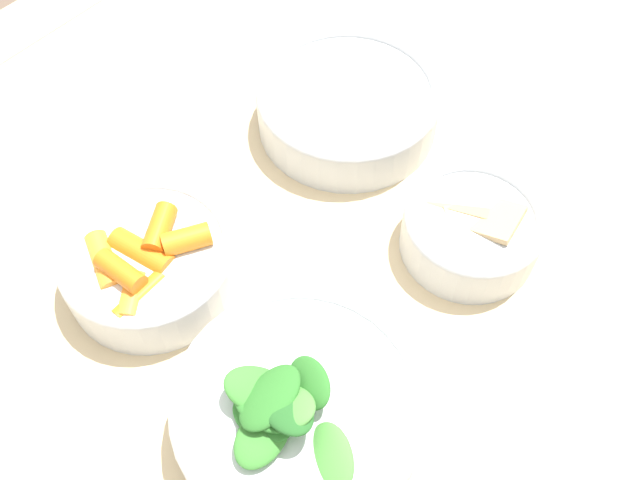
{
  "coord_description": "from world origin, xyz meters",
  "views": [
    {
      "loc": [
        -0.32,
        -0.29,
        1.28
      ],
      "look_at": [
        -0.05,
        -0.06,
        0.75
      ],
      "focal_mm": 40.0,
      "sensor_mm": 36.0,
      "label": 1
    }
  ],
  "objects_px": {
    "bowl_beans_hotdog": "(348,108)",
    "bowl_carrots": "(148,263)",
    "bowl_cookies": "(472,229)",
    "bowl_greens": "(298,412)"
  },
  "relations": [
    {
      "from": "bowl_carrots",
      "to": "bowl_cookies",
      "type": "bearing_deg",
      "value": -41.47
    },
    {
      "from": "bowl_carrots",
      "to": "bowl_greens",
      "type": "xyz_separation_m",
      "value": [
        -0.02,
        -0.19,
        0.0
      ]
    },
    {
      "from": "bowl_beans_hotdog",
      "to": "bowl_cookies",
      "type": "relative_size",
      "value": 1.47
    },
    {
      "from": "bowl_greens",
      "to": "bowl_cookies",
      "type": "distance_m",
      "value": 0.23
    },
    {
      "from": "bowl_beans_hotdog",
      "to": "bowl_carrots",
      "type": "bearing_deg",
      "value": 178.08
    },
    {
      "from": "bowl_cookies",
      "to": "bowl_greens",
      "type": "bearing_deg",
      "value": 179.59
    },
    {
      "from": "bowl_carrots",
      "to": "bowl_greens",
      "type": "bearing_deg",
      "value": -94.69
    },
    {
      "from": "bowl_greens",
      "to": "bowl_cookies",
      "type": "bearing_deg",
      "value": -0.41
    },
    {
      "from": "bowl_carrots",
      "to": "bowl_beans_hotdog",
      "type": "bearing_deg",
      "value": -1.92
    },
    {
      "from": "bowl_greens",
      "to": "bowl_beans_hotdog",
      "type": "height_order",
      "value": "bowl_greens"
    }
  ]
}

